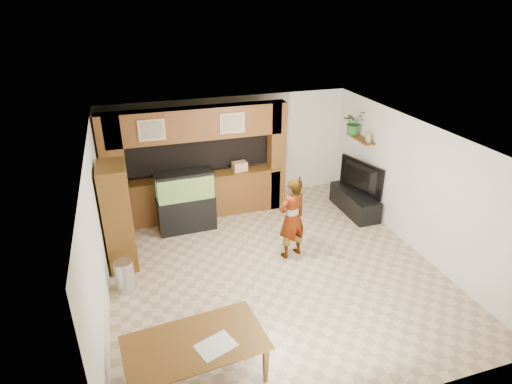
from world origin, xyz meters
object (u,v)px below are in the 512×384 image
object	(u,v)px
television	(357,178)
pantry_cabinet	(118,216)
aquarium	(186,202)
person	(292,218)
dining_table	(197,362)

from	to	relation	value
television	pantry_cabinet	bearing A→B (deg)	80.70
aquarium	television	xyz separation A→B (m)	(3.96, -0.36, 0.21)
pantry_cabinet	person	size ratio (longest dim) A/B	1.22
pantry_cabinet	dining_table	size ratio (longest dim) A/B	1.11
television	dining_table	size ratio (longest dim) A/B	0.71
person	dining_table	distance (m)	3.45
television	dining_table	bearing A→B (deg)	114.71
television	dining_table	xyz separation A→B (m)	(-4.50, -3.77, -0.56)
pantry_cabinet	aquarium	world-z (taller)	pantry_cabinet
pantry_cabinet	person	distance (m)	3.28
person	television	bearing A→B (deg)	-165.23
television	person	bearing A→B (deg)	105.69
pantry_cabinet	aquarium	bearing A→B (deg)	33.55
aquarium	person	bearing A→B (deg)	-44.57
aquarium	dining_table	bearing A→B (deg)	-99.39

